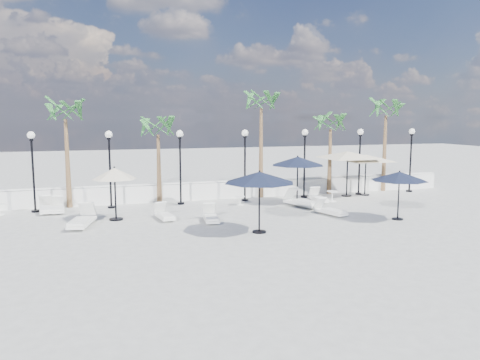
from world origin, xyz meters
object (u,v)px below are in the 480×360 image
object	(u,v)px
lounger_0	(46,208)
lounger_2	(58,208)
lounger_1	(82,220)
parasol_cream_sq_b	(366,155)
lounger_5	(330,210)
parasol_navy_right	(399,176)
parasol_navy_left	(259,178)
parasol_cream_sq_a	(348,152)
lounger_7	(318,198)
lounger_3	(164,215)
lounger_4	(211,217)
parasol_navy_mid	(298,161)
lounger_6	(301,201)
parasol_cream_small	(115,174)

from	to	relation	value
lounger_0	lounger_2	distance (m)	0.54
lounger_1	parasol_cream_sq_b	xyz separation A→B (m)	(15.52, 3.49, 2.07)
lounger_5	parasol_navy_right	bearing A→B (deg)	-53.41
parasol_navy_left	parasol_navy_right	bearing A→B (deg)	3.59
lounger_2	parasol_navy_left	xyz separation A→B (m)	(7.84, -6.56, 1.96)
lounger_2	parasol_cream_sq_a	distance (m)	15.68
parasol_navy_right	lounger_7	bearing A→B (deg)	105.54
lounger_0	lounger_7	size ratio (longest dim) A/B	1.02
lounger_3	lounger_5	distance (m)	7.60
lounger_4	parasol_navy_mid	distance (m)	6.52
parasol_navy_mid	parasol_navy_right	distance (m)	5.67
parasol_navy_right	lounger_1	bearing A→B (deg)	168.50
lounger_3	parasol_cream_sq_a	world-z (taller)	parasol_cream_sq_a
lounger_2	lounger_6	world-z (taller)	lounger_6
parasol_cream_sq_a	parasol_cream_small	distance (m)	13.20
lounger_7	parasol_navy_mid	bearing A→B (deg)	-176.04
parasol_navy_mid	parasol_cream_sq_a	distance (m)	3.81
parasol_cream_sq_a	parasol_cream_sq_b	bearing A→B (deg)	0.00
lounger_7	lounger_4	bearing A→B (deg)	-148.99
lounger_0	parasol_cream_sq_a	bearing A→B (deg)	-6.36
lounger_0	lounger_1	world-z (taller)	lounger_1
lounger_3	lounger_6	bearing A→B (deg)	-1.14
lounger_0	parasol_cream_sq_a	xyz separation A→B (m)	(16.04, -0.02, 2.33)
lounger_5	parasol_cream_sq_a	distance (m)	6.05
parasol_navy_mid	lounger_5	bearing A→B (deg)	-86.41
lounger_0	parasol_cream_sq_b	bearing A→B (deg)	-6.35
lounger_7	parasol_cream_sq_a	world-z (taller)	parasol_cream_sq_a
lounger_7	lounger_0	bearing A→B (deg)	-178.26
lounger_3	lounger_0	bearing A→B (deg)	140.03
lounger_3	lounger_5	size ratio (longest dim) A/B	0.94
parasol_cream_sq_a	parasol_cream_sq_b	distance (m)	1.21
parasol_cream_sq_a	parasol_cream_sq_b	xyz separation A→B (m)	(1.19, 0.00, -0.21)
lounger_4	lounger_7	size ratio (longest dim) A/B	0.99
lounger_6	parasol_navy_right	bearing A→B (deg)	-74.41
lounger_3	parasol_navy_right	bearing A→B (deg)	-26.06
lounger_2	parasol_navy_mid	xyz separation A→B (m)	(11.89, -1.10, 2.00)
lounger_6	parasol_navy_right	world-z (taller)	parasol_navy_right
parasol_navy_right	parasol_cream_sq_b	distance (m)	6.60
lounger_4	parasol_cream_sq_a	distance (m)	10.22
lounger_2	parasol_navy_mid	world-z (taller)	parasol_navy_mid
parasol_cream_small	parasol_cream_sq_b	bearing A→B (deg)	10.44
lounger_0	lounger_2	world-z (taller)	lounger_0
lounger_2	parasol_navy_right	distance (m)	15.82
lounger_0	parasol_navy_left	size ratio (longest dim) A/B	0.66
parasol_navy_left	parasol_cream_sq_a	distance (m)	10.13
lounger_0	lounger_2	size ratio (longest dim) A/B	1.06
lounger_1	parasol_cream_sq_a	size ratio (longest dim) A/B	0.40
parasol_navy_mid	parasol_cream_sq_b	distance (m)	4.94
lounger_6	lounger_7	distance (m)	1.71
parasol_cream_sq_a	lounger_0	bearing A→B (deg)	179.93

